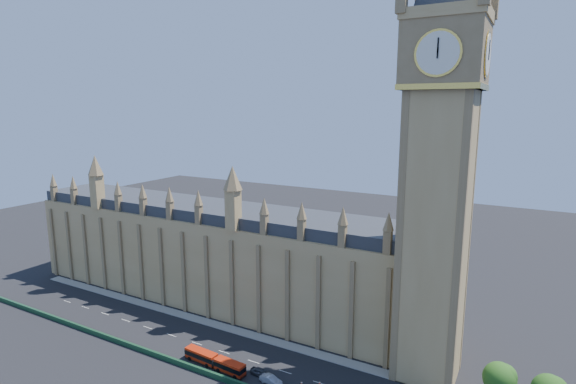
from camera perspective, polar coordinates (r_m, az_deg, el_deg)
The scene contains 11 objects.
ground at distance 107.49m, azimuth -6.30°, elevation -20.09°, with size 400.00×400.00×0.00m, color black.
palace_westminster at distance 131.65m, azimuth -9.83°, elevation -7.62°, with size 120.00×20.00×28.00m.
elizabeth_tower at distance 90.30m, azimuth 18.99°, elevation 9.91°, with size 20.59×20.59×105.00m.
bridge_parapet at distance 101.10m, azimuth -9.48°, elevation -21.95°, with size 160.00×0.60×1.20m, color #1E4C2D.
kerb_north at distance 114.27m, azimuth -3.41°, elevation -17.99°, with size 160.00×3.00×0.16m, color gray.
tree_east_near at distance 98.22m, azimuth 25.42°, elevation -20.53°, with size 6.00×6.00×8.50m.
red_bus at distance 104.01m, azimuth -9.33°, elevation -20.42°, with size 15.67×3.32×2.64m.
car_grey at distance 100.66m, azimuth -3.50°, elevation -21.85°, with size 1.84×4.56×1.55m, color #3D3F44.
car_silver at distance 98.21m, azimuth -2.19°, elevation -22.74°, with size 1.70×4.88×1.61m, color #9C9DA3.
cone_a at distance 98.09m, azimuth 1.75°, elevation -23.10°, with size 0.58×0.58×0.71m.
cone_c at distance 98.42m, azimuth 4.05°, elevation -23.02°, with size 0.50×0.50×0.63m.
Camera 1 is at (54.15, -74.85, 54.95)m, focal length 28.00 mm.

